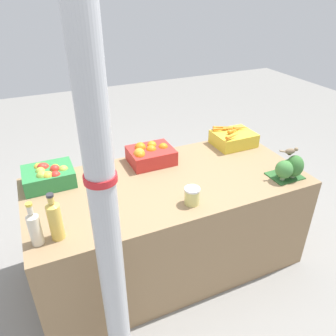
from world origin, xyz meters
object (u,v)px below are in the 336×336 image
(juice_bottle_golden, at_px, (55,220))
(carrot_crate, at_px, (233,138))
(juice_bottle_cloudy, at_px, (35,227))
(apple_crate, at_px, (49,175))
(broccoli_pile, at_px, (289,168))
(pickle_jar, at_px, (192,196))
(sparrow_bird, at_px, (291,151))
(support_pole, at_px, (103,202))
(orange_crate, at_px, (149,154))

(juice_bottle_golden, bearing_deg, carrot_crate, 21.17)
(carrot_crate, relative_size, juice_bottle_golden, 1.16)
(juice_bottle_cloudy, height_order, juice_bottle_golden, juice_bottle_golden)
(apple_crate, xyz_separation_m, broccoli_pile, (1.51, -0.61, 0.02))
(carrot_crate, height_order, juice_bottle_cloudy, juice_bottle_cloudy)
(pickle_jar, xyz_separation_m, sparrow_bird, (0.75, 0.01, 0.15))
(apple_crate, xyz_separation_m, juice_bottle_golden, (-0.02, -0.57, 0.05))
(apple_crate, relative_size, sparrow_bird, 2.43)
(support_pole, height_order, broccoli_pile, support_pole)
(sparrow_bird, bearing_deg, apple_crate, 174.22)
(juice_bottle_golden, xyz_separation_m, sparrow_bird, (1.55, -0.01, 0.08))
(carrot_crate, height_order, juice_bottle_golden, juice_bottle_golden)
(broccoli_pile, bearing_deg, support_pole, -165.36)
(pickle_jar, bearing_deg, support_pole, -148.85)
(support_pole, relative_size, juice_bottle_cloudy, 9.19)
(broccoli_pile, height_order, juice_bottle_cloudy, juice_bottle_cloudy)
(orange_crate, height_order, sparrow_bird, sparrow_bird)
(support_pole, xyz_separation_m, sparrow_bird, (1.36, 0.38, -0.23))
(support_pole, relative_size, pickle_jar, 21.26)
(broccoli_pile, bearing_deg, sparrow_bird, 72.46)
(apple_crate, bearing_deg, juice_bottle_cloudy, -102.54)
(apple_crate, height_order, juice_bottle_cloudy, juice_bottle_cloudy)
(juice_bottle_cloudy, distance_m, pickle_jar, 0.90)
(orange_crate, relative_size, juice_bottle_cloudy, 1.27)
(apple_crate, distance_m, orange_crate, 0.72)
(carrot_crate, relative_size, broccoli_pile, 1.45)
(support_pole, distance_m, juice_bottle_golden, 0.53)
(support_pole, height_order, apple_crate, support_pole)
(support_pole, height_order, juice_bottle_cloudy, support_pole)
(support_pole, xyz_separation_m, juice_bottle_golden, (-0.19, 0.39, -0.31))
(apple_crate, distance_m, pickle_jar, 0.97)
(orange_crate, distance_m, juice_bottle_cloudy, 1.03)
(carrot_crate, bearing_deg, sparrow_bird, -85.21)
(apple_crate, distance_m, broccoli_pile, 1.63)
(apple_crate, height_order, broccoli_pile, broccoli_pile)
(juice_bottle_cloudy, relative_size, sparrow_bird, 1.91)
(orange_crate, relative_size, sparrow_bird, 2.43)
(orange_crate, bearing_deg, pickle_jar, -85.38)
(carrot_crate, distance_m, broccoli_pile, 0.61)
(apple_crate, xyz_separation_m, pickle_jar, (0.77, -0.59, -0.01))
(juice_bottle_cloudy, distance_m, juice_bottle_golden, 0.10)
(apple_crate, height_order, carrot_crate, carrot_crate)
(carrot_crate, xyz_separation_m, juice_bottle_golden, (-1.50, -0.58, 0.06))
(orange_crate, xyz_separation_m, juice_bottle_cloudy, (-0.85, -0.58, 0.04))
(carrot_crate, relative_size, juice_bottle_cloudy, 1.27)
(support_pole, height_order, pickle_jar, support_pole)
(juice_bottle_golden, distance_m, sparrow_bird, 1.55)
(support_pole, distance_m, pickle_jar, 0.80)
(juice_bottle_golden, relative_size, pickle_jar, 2.54)
(apple_crate, xyz_separation_m, carrot_crate, (1.47, 0.01, -0.01))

